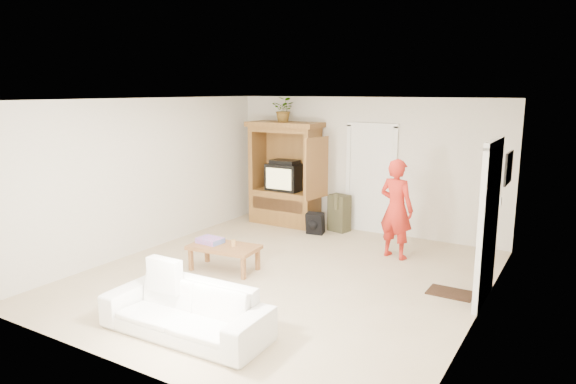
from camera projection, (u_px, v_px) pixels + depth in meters
name	position (u px, v px, depth m)	size (l,w,h in m)	color
floor	(284.00, 276.00, 7.66)	(6.00, 6.00, 0.00)	tan
ceiling	(284.00, 99.00, 7.15)	(6.00, 6.00, 0.00)	white
wall_back	(365.00, 165.00, 9.93)	(5.50, 5.50, 0.00)	silver
wall_front	(120.00, 243.00, 4.88)	(5.50, 5.50, 0.00)	silver
wall_left	(147.00, 175.00, 8.79)	(6.00, 6.00, 0.00)	silver
wall_right	(484.00, 214.00, 6.02)	(6.00, 6.00, 0.00)	silver
armoire	(286.00, 180.00, 10.51)	(1.82, 1.14, 2.10)	olive
door_back	(371.00, 180.00, 9.88)	(0.85, 0.05, 2.04)	white
doorway_right	(489.00, 226.00, 6.59)	(0.05, 0.90, 2.04)	black
framed_picture	(509.00, 168.00, 7.57)	(0.03, 0.60, 0.48)	black
doormat	(451.00, 293.00, 7.00)	(0.60, 0.40, 0.02)	#382316
plant	(284.00, 110.00, 10.22)	(0.44, 0.38, 0.49)	#4C7238
man	(396.00, 209.00, 8.37)	(0.60, 0.39, 1.65)	red
sofa	(186.00, 310.00, 5.80)	(1.97, 0.77, 0.58)	white
coffee_table	(224.00, 249.00, 7.85)	(1.12, 0.69, 0.40)	brown
towel	(210.00, 240.00, 7.97)	(0.38, 0.28, 0.08)	#F852B2
candle	(233.00, 243.00, 7.80)	(0.08, 0.08, 0.10)	tan
backpack_black	(315.00, 224.00, 9.85)	(0.33, 0.19, 0.41)	black
backpack_olive	(339.00, 213.00, 10.05)	(0.38, 0.28, 0.72)	#47442B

